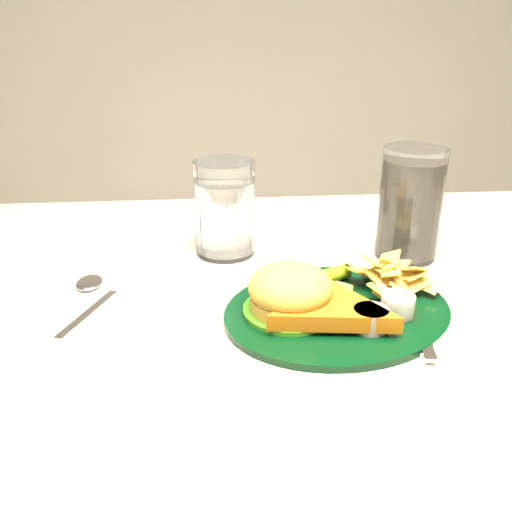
{
  "coord_description": "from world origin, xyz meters",
  "views": [
    {
      "loc": [
        -0.08,
        -0.63,
        1.09
      ],
      "look_at": [
        -0.02,
        0.02,
        0.8
      ],
      "focal_mm": 40.0,
      "sensor_mm": 36.0,
      "label": 1
    }
  ],
  "objects_px": {
    "dinner_plate": "(339,292)",
    "fork_napkin": "(416,321)",
    "cola_glass": "(410,204)",
    "water_glass": "(225,208)"
  },
  "relations": [
    {
      "from": "dinner_plate",
      "to": "fork_napkin",
      "type": "xyz_separation_m",
      "value": [
        0.08,
        -0.03,
        -0.02
      ]
    },
    {
      "from": "dinner_plate",
      "to": "fork_napkin",
      "type": "height_order",
      "value": "dinner_plate"
    },
    {
      "from": "cola_glass",
      "to": "fork_napkin",
      "type": "distance_m",
      "value": 0.21
    },
    {
      "from": "water_glass",
      "to": "fork_napkin",
      "type": "height_order",
      "value": "water_glass"
    },
    {
      "from": "dinner_plate",
      "to": "fork_napkin",
      "type": "relative_size",
      "value": 1.53
    },
    {
      "from": "dinner_plate",
      "to": "water_glass",
      "type": "bearing_deg",
      "value": 104.48
    },
    {
      "from": "dinner_plate",
      "to": "fork_napkin",
      "type": "distance_m",
      "value": 0.09
    },
    {
      "from": "fork_napkin",
      "to": "dinner_plate",
      "type": "bearing_deg",
      "value": 168.02
    },
    {
      "from": "fork_napkin",
      "to": "water_glass",
      "type": "bearing_deg",
      "value": 141.57
    },
    {
      "from": "dinner_plate",
      "to": "cola_glass",
      "type": "bearing_deg",
      "value": 32.3
    }
  ]
}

